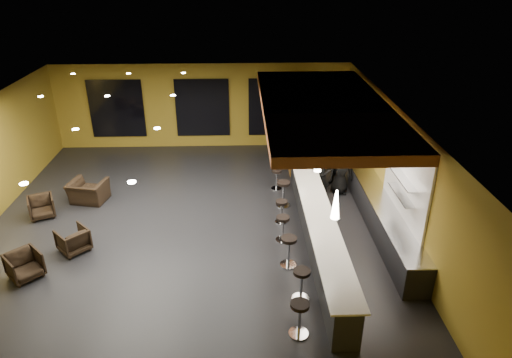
{
  "coord_description": "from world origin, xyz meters",
  "views": [
    {
      "loc": [
        1.58,
        -11.76,
        7.27
      ],
      "look_at": [
        2.0,
        0.5,
        1.3
      ],
      "focal_mm": 32.0,
      "sensor_mm": 36.0,
      "label": 1
    }
  ],
  "objects_px": {
    "pendant_0": "(336,204)",
    "pendant_1": "(318,159)",
    "armchair_c": "(42,207)",
    "pendant_2": "(306,128)",
    "armchair_a": "(24,265)",
    "bar_stool_3": "(283,225)",
    "staff_a": "(321,176)",
    "armchair_d": "(88,191)",
    "staff_b": "(341,162)",
    "bar_stool_2": "(289,248)",
    "prep_counter": "(383,219)",
    "bar_stool_4": "(281,209)",
    "armchair_b": "(73,240)",
    "bar_counter": "(317,227)",
    "bar_stool_0": "(299,315)",
    "staff_c": "(341,172)",
    "bar_stool_6": "(277,177)",
    "column": "(299,129)",
    "bar_stool_1": "(301,281)",
    "bar_stool_5": "(283,191)"
  },
  "relations": [
    {
      "from": "pendant_0",
      "to": "pendant_1",
      "type": "relative_size",
      "value": 1.0
    },
    {
      "from": "armchair_c",
      "to": "pendant_2",
      "type": "bearing_deg",
      "value": -15.91
    },
    {
      "from": "armchair_a",
      "to": "bar_stool_3",
      "type": "xyz_separation_m",
      "value": [
        6.59,
        1.42,
        0.15
      ]
    },
    {
      "from": "staff_a",
      "to": "armchair_d",
      "type": "height_order",
      "value": "staff_a"
    },
    {
      "from": "staff_b",
      "to": "armchair_c",
      "type": "height_order",
      "value": "staff_b"
    },
    {
      "from": "bar_stool_2",
      "to": "prep_counter",
      "type": "bearing_deg",
      "value": 27.79
    },
    {
      "from": "pendant_2",
      "to": "bar_stool_4",
      "type": "xyz_separation_m",
      "value": [
        -0.9,
        -1.86,
        -1.88
      ]
    },
    {
      "from": "pendant_1",
      "to": "armchair_b",
      "type": "distance_m",
      "value": 7.03
    },
    {
      "from": "armchair_a",
      "to": "bar_counter",
      "type": "bearing_deg",
      "value": -34.97
    },
    {
      "from": "bar_stool_0",
      "to": "pendant_0",
      "type": "bearing_deg",
      "value": 58.12
    },
    {
      "from": "staff_c",
      "to": "bar_stool_6",
      "type": "xyz_separation_m",
      "value": [
        -2.12,
        0.39,
        -0.34
      ]
    },
    {
      "from": "pendant_2",
      "to": "armchair_c",
      "type": "bearing_deg",
      "value": -171.29
    },
    {
      "from": "prep_counter",
      "to": "armchair_c",
      "type": "bearing_deg",
      "value": 173.16
    },
    {
      "from": "pendant_2",
      "to": "staff_c",
      "type": "xyz_separation_m",
      "value": [
        1.25,
        -0.02,
        -1.55
      ]
    },
    {
      "from": "staff_b",
      "to": "armchair_b",
      "type": "height_order",
      "value": "staff_b"
    },
    {
      "from": "bar_counter",
      "to": "armchair_d",
      "type": "distance_m",
      "value": 7.6
    },
    {
      "from": "column",
      "to": "bar_stool_6",
      "type": "bearing_deg",
      "value": -125.31
    },
    {
      "from": "bar_stool_0",
      "to": "bar_stool_3",
      "type": "bearing_deg",
      "value": 90.57
    },
    {
      "from": "prep_counter",
      "to": "staff_a",
      "type": "bearing_deg",
      "value": 126.63
    },
    {
      "from": "prep_counter",
      "to": "bar_stool_2",
      "type": "relative_size",
      "value": 7.03
    },
    {
      "from": "staff_b",
      "to": "bar_counter",
      "type": "bearing_deg",
      "value": -93.13
    },
    {
      "from": "armchair_a",
      "to": "staff_c",
      "type": "bearing_deg",
      "value": -18.73
    },
    {
      "from": "bar_counter",
      "to": "armchair_d",
      "type": "xyz_separation_m",
      "value": [
        -7.12,
        2.67,
        -0.14
      ]
    },
    {
      "from": "staff_c",
      "to": "armchair_c",
      "type": "xyz_separation_m",
      "value": [
        -9.53,
        -1.25,
        -0.46
      ]
    },
    {
      "from": "armchair_a",
      "to": "armchair_b",
      "type": "distance_m",
      "value": 1.4
    },
    {
      "from": "pendant_2",
      "to": "bar_stool_3",
      "type": "height_order",
      "value": "pendant_2"
    },
    {
      "from": "bar_counter",
      "to": "armchair_c",
      "type": "relative_size",
      "value": 10.76
    },
    {
      "from": "prep_counter",
      "to": "armchair_d",
      "type": "distance_m",
      "value": 9.37
    },
    {
      "from": "pendant_2",
      "to": "bar_stool_6",
      "type": "bearing_deg",
      "value": 157.02
    },
    {
      "from": "bar_stool_4",
      "to": "pendant_2",
      "type": "bearing_deg",
      "value": 64.24
    },
    {
      "from": "pendant_2",
      "to": "pendant_0",
      "type": "bearing_deg",
      "value": -90.0
    },
    {
      "from": "staff_a",
      "to": "bar_stool_1",
      "type": "distance_m",
      "value": 5.04
    },
    {
      "from": "bar_stool_0",
      "to": "bar_stool_2",
      "type": "distance_m",
      "value": 2.44
    },
    {
      "from": "prep_counter",
      "to": "armchair_a",
      "type": "bearing_deg",
      "value": -169.44
    },
    {
      "from": "prep_counter",
      "to": "bar_stool_0",
      "type": "xyz_separation_m",
      "value": [
        -2.91,
        -3.96,
        0.11
      ]
    },
    {
      "from": "bar_counter",
      "to": "bar_stool_5",
      "type": "relative_size",
      "value": 9.23
    },
    {
      "from": "bar_stool_0",
      "to": "bar_stool_2",
      "type": "height_order",
      "value": "bar_stool_2"
    },
    {
      "from": "armchair_c",
      "to": "column",
      "type": "bearing_deg",
      "value": -5.51
    },
    {
      "from": "bar_stool_2",
      "to": "pendant_0",
      "type": "bearing_deg",
      "value": -47.48
    },
    {
      "from": "bar_stool_0",
      "to": "bar_stool_5",
      "type": "bearing_deg",
      "value": 88.38
    },
    {
      "from": "pendant_0",
      "to": "pendant_1",
      "type": "height_order",
      "value": "same"
    },
    {
      "from": "bar_stool_3",
      "to": "bar_stool_4",
      "type": "bearing_deg",
      "value": 87.19
    },
    {
      "from": "staff_a",
      "to": "bar_stool_0",
      "type": "bearing_deg",
      "value": -91.24
    },
    {
      "from": "prep_counter",
      "to": "bar_stool_6",
      "type": "xyz_separation_m",
      "value": [
        -2.87,
        2.87,
        0.03
      ]
    },
    {
      "from": "staff_c",
      "to": "bar_stool_0",
      "type": "relative_size",
      "value": 1.89
    },
    {
      "from": "pendant_2",
      "to": "armchair_d",
      "type": "relative_size",
      "value": 0.62
    },
    {
      "from": "bar_counter",
      "to": "staff_b",
      "type": "bearing_deg",
      "value": 68.73
    },
    {
      "from": "pendant_0",
      "to": "armchair_a",
      "type": "bearing_deg",
      "value": 174.53
    },
    {
      "from": "pendant_0",
      "to": "bar_stool_1",
      "type": "xyz_separation_m",
      "value": [
        -0.73,
        -0.36,
        -1.82
      ]
    },
    {
      "from": "pendant_1",
      "to": "bar_stool_1",
      "type": "bearing_deg",
      "value": -104.34
    }
  ]
}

